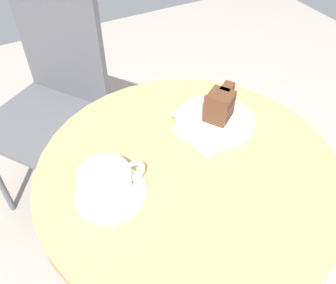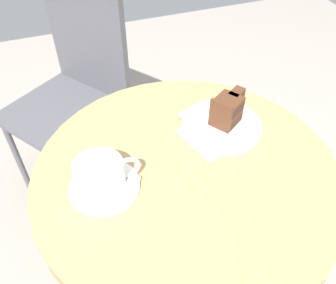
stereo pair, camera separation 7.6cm
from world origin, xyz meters
TOP-DOWN VIEW (x-y plane):
  - cafe_table at (0.00, 0.00)m, footprint 0.66×0.66m
  - saucer at (-0.18, 0.01)m, footprint 0.14×0.14m
  - coffee_cup at (-0.18, 0.01)m, footprint 0.13×0.10m
  - teaspoon at (-0.13, 0.02)m, footprint 0.08×0.08m
  - cake_plate at (0.13, 0.09)m, footprint 0.19×0.19m
  - cake_slice at (0.14, 0.10)m, footprint 0.10×0.09m
  - fork at (0.07, 0.11)m, footprint 0.06×0.14m
  - napkin at (0.10, 0.08)m, footprint 0.17×0.16m
  - cafe_chair at (-0.16, 0.70)m, footprint 0.53×0.53m

SIDE VIEW (x-z plane):
  - cafe_chair at x=-0.16m, z-range 0.08..0.95m
  - cafe_table at x=0.00m, z-range 0.23..0.95m
  - napkin at x=0.10m, z-range 0.72..0.72m
  - saucer at x=-0.18m, z-range 0.72..0.73m
  - cake_plate at x=0.13m, z-range 0.72..0.73m
  - teaspoon at x=-0.13m, z-range 0.73..0.73m
  - fork at x=0.07m, z-range 0.73..0.74m
  - coffee_cup at x=-0.18m, z-range 0.73..0.79m
  - cake_slice at x=0.14m, z-range 0.73..0.80m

